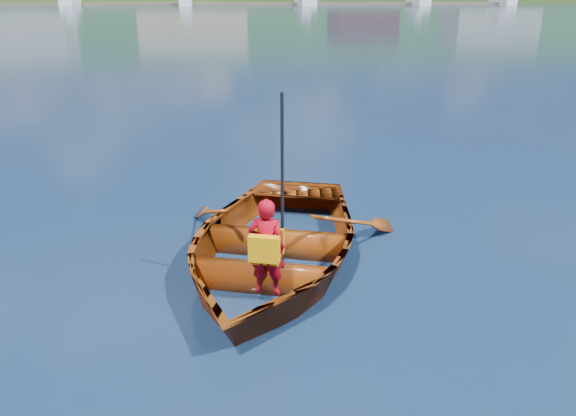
# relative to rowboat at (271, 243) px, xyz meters

# --- Properties ---
(ground) EXTENTS (600.00, 600.00, 0.00)m
(ground) POSITION_rel_rowboat_xyz_m (0.71, 0.61, -0.30)
(ground) COLOR #123045
(ground) RESTS_ON ground
(rowboat) EXTENTS (4.37, 5.15, 0.91)m
(rowboat) POSITION_rel_rowboat_xyz_m (0.00, 0.00, 0.00)
(rowboat) COLOR brown
(rowboat) RESTS_ON ground
(child_paddler) EXTENTS (0.48, 0.42, 2.25)m
(child_paddler) POSITION_rel_rowboat_xyz_m (-0.14, -0.90, 0.37)
(child_paddler) COLOR #AC0618
(child_paddler) RESTS_ON ground
(dock) EXTENTS (159.97, 13.13, 0.80)m
(dock) POSITION_rel_rowboat_xyz_m (0.38, 148.61, 0.10)
(dock) COLOR brown
(dock) RESTS_ON ground
(marina_yachts) EXTENTS (139.74, 13.28, 4.31)m
(marina_yachts) POSITION_rel_rowboat_xyz_m (9.90, 143.91, 1.09)
(marina_yachts) COLOR white
(marina_yachts) RESTS_ON ground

